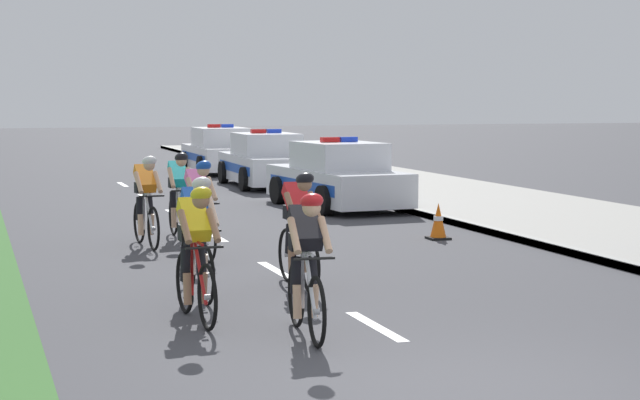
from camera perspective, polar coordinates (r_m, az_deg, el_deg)
ground_plane at (r=9.42m, az=9.05°, el=-9.92°), size 160.00×160.00×0.00m
sidewalk_slab at (r=24.93m, az=9.06°, el=-0.19°), size 4.87×60.00×0.12m
kerb_edge at (r=23.95m, az=4.04°, el=-0.35°), size 0.16×60.00×0.13m
lane_markings_centre at (r=19.44m, az=-5.54°, el=-1.90°), size 0.14×25.60×0.01m
cyclist_lead at (r=11.18m, az=-0.73°, el=-3.30°), size 0.44×1.72×1.56m
cyclist_second at (r=12.01m, az=-6.56°, el=-2.72°), size 0.43×1.72×1.56m
cyclist_third at (r=13.43m, az=-6.49°, el=-1.85°), size 0.42×1.72×1.56m
cyclist_fourth at (r=14.07m, az=-1.13°, el=-1.48°), size 0.42×1.72×1.56m
cyclist_fifth at (r=16.71m, az=-6.39°, el=-0.41°), size 0.45×1.72×1.56m
cyclist_sixth at (r=18.11m, az=-9.14°, el=0.01°), size 0.44×1.72×1.56m
cyclist_seventh at (r=19.08m, az=-7.44°, el=0.30°), size 0.42×1.72×1.56m
police_car_nearest at (r=24.18m, az=0.92°, el=1.18°), size 2.28×4.53×1.59m
police_car_second at (r=30.02m, az=-2.89°, el=2.01°), size 2.07×4.43×1.59m
police_car_third at (r=35.48m, az=-5.28°, el=2.53°), size 2.04×4.42×1.59m
traffic_cone_near at (r=19.02m, az=6.24°, el=-1.14°), size 0.36×0.36×0.64m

